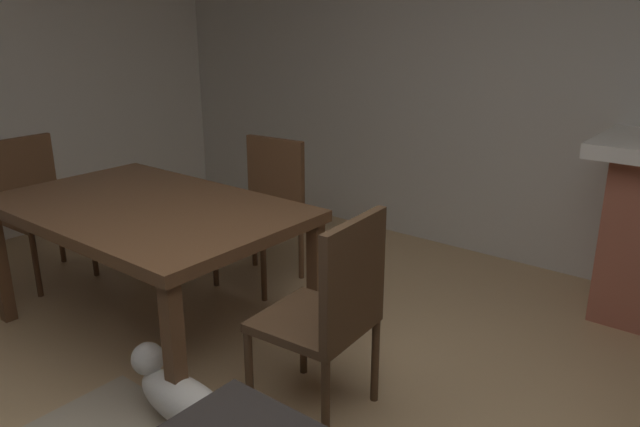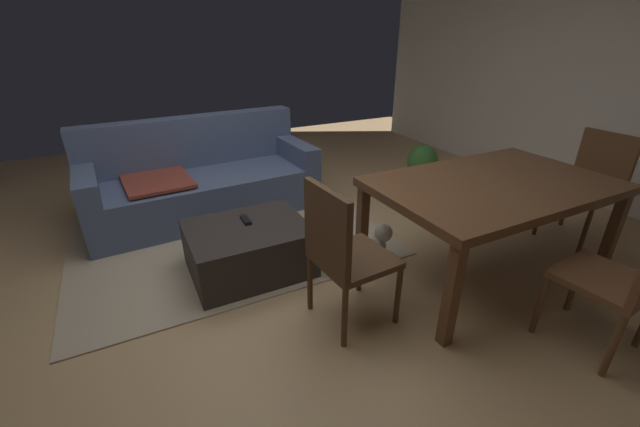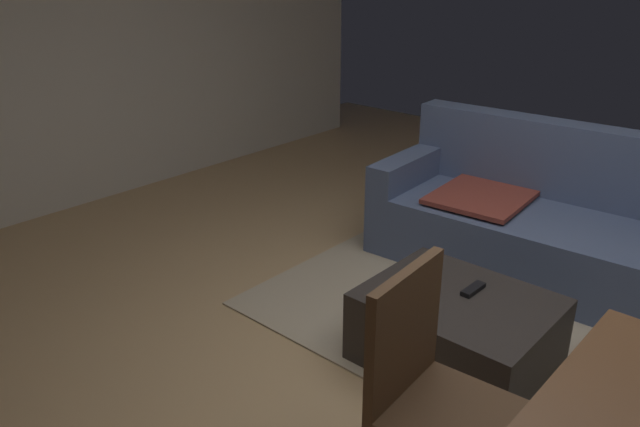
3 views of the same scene
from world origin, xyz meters
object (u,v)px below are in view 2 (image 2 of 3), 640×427
(dining_chair_east, at_px, (592,182))
(small_dog, at_px, (359,249))
(couch, at_px, (202,182))
(ottoman_coffee_table, at_px, (249,249))
(dining_chair_west, at_px, (342,250))
(dining_table, at_px, (493,191))
(tv_remote, at_px, (246,220))
(potted_plant, at_px, (422,165))
(dining_chair_south, at_px, (628,273))

(dining_chair_east, relative_size, small_dog, 1.54)
(couch, xyz_separation_m, ottoman_coffee_table, (0.07, -1.25, -0.13))
(ottoman_coffee_table, bearing_deg, dining_chair_west, -67.80)
(dining_table, xyz_separation_m, dining_chair_west, (-1.22, -0.01, -0.14))
(dining_chair_east, bearing_deg, tv_remote, 161.97)
(dining_chair_west, height_order, small_dog, dining_chair_west)
(tv_remote, bearing_deg, ottoman_coffee_table, -101.17)
(tv_remote, distance_m, dining_chair_east, 2.91)
(dining_table, height_order, potted_plant, dining_table)
(ottoman_coffee_table, height_order, dining_chair_east, dining_chair_east)
(ottoman_coffee_table, xyz_separation_m, small_dog, (0.77, -0.34, -0.03))
(couch, relative_size, ottoman_coffee_table, 2.53)
(dining_chair_west, bearing_deg, small_dog, 47.57)
(tv_remote, relative_size, dining_table, 0.10)
(dining_chair_west, bearing_deg, dining_chair_east, 0.22)
(dining_chair_south, relative_size, potted_plant, 1.81)
(ottoman_coffee_table, relative_size, potted_plant, 1.69)
(dining_table, bearing_deg, tv_remote, 149.61)
(ottoman_coffee_table, relative_size, dining_chair_west, 0.93)
(tv_remote, xyz_separation_m, dining_chair_west, (0.31, -0.91, 0.13))
(couch, height_order, dining_chair_south, dining_chair_south)
(dining_chair_west, xyz_separation_m, dining_chair_east, (2.45, 0.01, 0.00))
(ottoman_coffee_table, bearing_deg, dining_table, -27.48)
(ottoman_coffee_table, height_order, small_dog, ottoman_coffee_table)
(dining_chair_south, bearing_deg, small_dog, 120.03)
(ottoman_coffee_table, height_order, dining_chair_south, dining_chair_south)
(couch, relative_size, dining_chair_west, 2.36)
(dining_chair_east, height_order, potted_plant, dining_chair_east)
(potted_plant, bearing_deg, ottoman_coffee_table, -161.78)
(dining_chair_south, height_order, small_dog, dining_chair_south)
(dining_table, relative_size, dining_chair_east, 1.79)
(dining_chair_west, distance_m, small_dog, 0.74)
(dining_chair_west, height_order, potted_plant, dining_chair_west)
(couch, xyz_separation_m, small_dog, (0.84, -1.60, -0.16))
(ottoman_coffee_table, distance_m, dining_chair_south, 2.35)
(tv_remote, height_order, small_dog, tv_remote)
(couch, relative_size, dining_chair_east, 2.36)
(tv_remote, distance_m, dining_table, 1.80)
(ottoman_coffee_table, relative_size, small_dog, 1.44)
(small_dog, bearing_deg, tv_remote, 149.79)
(ottoman_coffee_table, xyz_separation_m, dining_chair_south, (1.57, -1.73, 0.33))
(dining_chair_south, bearing_deg, tv_remote, 130.38)
(potted_plant, bearing_deg, dining_table, -115.65)
(potted_plant, distance_m, small_dog, 1.90)
(couch, height_order, potted_plant, couch)
(couch, xyz_separation_m, dining_chair_west, (0.40, -2.07, 0.20))
(potted_plant, bearing_deg, tv_remote, -163.72)
(tv_remote, xyz_separation_m, dining_chair_east, (2.76, -0.90, 0.13))
(dining_chair_west, bearing_deg, dining_table, 0.30)
(tv_remote, xyz_separation_m, potted_plant, (2.29, 0.67, -0.11))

